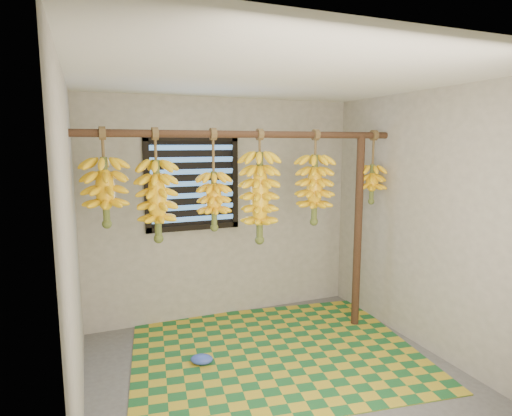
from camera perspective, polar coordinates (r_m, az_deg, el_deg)
name	(u,v)px	position (r m, az deg, el deg)	size (l,w,h in m)	color
floor	(281,381)	(3.78, 3.33, -21.99)	(3.00, 3.00, 0.01)	#505050
ceiling	(284,77)	(3.29, 3.72, 17.07)	(3.00, 3.00, 0.01)	silver
wall_back	(224,209)	(4.72, -4.31, -0.18)	(3.00, 0.01, 2.40)	gray
wall_left	(72,256)	(3.03, -23.32, -5.85)	(0.01, 3.00, 2.40)	gray
wall_right	(432,224)	(4.19, 22.47, -1.93)	(0.01, 3.00, 2.40)	gray
window	(193,184)	(4.56, -8.45, 3.25)	(1.00, 0.04, 1.00)	black
hanging_pole	(250,134)	(3.90, -0.83, 9.80)	(0.06, 0.06, 3.00)	#482B1C
support_post	(358,233)	(4.57, 13.43, -3.24)	(0.08, 0.08, 2.00)	#482B1C
woven_mat	(275,351)	(4.19, 2.59, -18.57)	(2.57, 2.06, 0.01)	#1A5A29
plastic_bag	(202,359)	(3.99, -7.26, -19.37)	(0.20, 0.14, 0.08)	#324DBD
banana_bunch_a	(105,192)	(3.67, -19.45, 2.04)	(0.34, 0.34, 0.80)	brown
banana_bunch_b	(157,201)	(3.71, -13.03, 0.96)	(0.33, 0.33, 0.96)	brown
banana_bunch_c	(214,201)	(3.82, -5.63, 0.99)	(0.29, 0.29, 0.90)	brown
banana_bunch_d	(260,197)	(3.97, 0.49, 1.41)	(0.34, 0.34, 1.05)	brown
banana_bunch_e	(315,189)	(4.21, 7.81, 2.46)	(0.36, 0.36, 0.92)	brown
banana_bunch_f	(372,184)	(4.58, 15.19, 3.14)	(0.28, 0.28, 0.75)	brown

